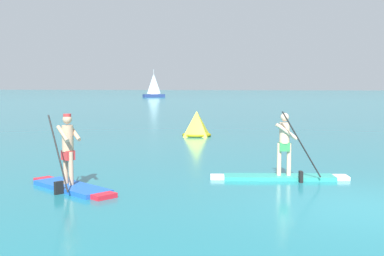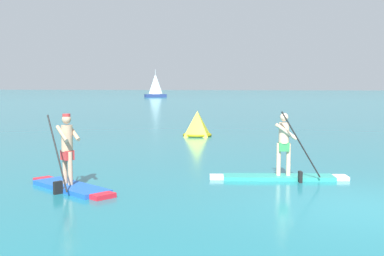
% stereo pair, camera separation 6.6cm
% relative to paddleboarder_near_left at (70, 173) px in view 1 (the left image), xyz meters
% --- Properties ---
extents(ground, '(440.00, 440.00, 0.00)m').
position_rel_paddleboarder_near_left_xyz_m(ground, '(6.42, -0.48, -0.37)').
color(ground, '#1E727F').
extents(paddleboarder_near_left, '(2.61, 1.95, 1.77)m').
position_rel_paddleboarder_near_left_xyz_m(paddleboarder_near_left, '(0.00, 0.00, 0.00)').
color(paddleboarder_near_left, blue).
rests_on(paddleboarder_near_left, ground).
extents(paddleboarder_mid_center, '(3.51, 1.08, 1.80)m').
position_rel_paddleboarder_near_left_xyz_m(paddleboarder_mid_center, '(4.75, 2.14, -0.03)').
color(paddleboarder_mid_center, teal).
rests_on(paddleboarder_mid_center, ground).
extents(race_marker_buoy, '(1.59, 1.59, 1.18)m').
position_rel_paddleboarder_near_left_xyz_m(race_marker_buoy, '(0.77, 12.00, 0.15)').
color(race_marker_buoy, yellow).
rests_on(race_marker_buoy, ground).
extents(sailboat_left_horizon, '(4.17, 3.50, 5.46)m').
position_rel_paddleboarder_near_left_xyz_m(sailboat_left_horizon, '(-20.35, 81.58, 0.36)').
color(sailboat_left_horizon, navy).
rests_on(sailboat_left_horizon, ground).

